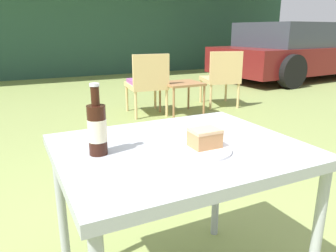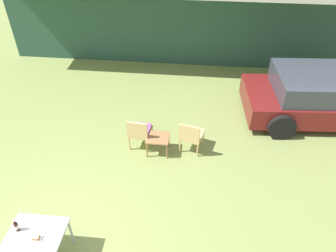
% 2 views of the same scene
% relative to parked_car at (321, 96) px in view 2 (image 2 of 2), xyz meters
% --- Properties ---
extents(cabin_building, '(11.61, 5.01, 3.15)m').
position_rel_parked_car_xyz_m(cabin_building, '(-3.81, 4.49, 0.96)').
color(cabin_building, '#284C3D').
rests_on(cabin_building, ground_plane).
extents(parked_car, '(4.11, 2.31, 1.29)m').
position_rel_parked_car_xyz_m(parked_car, '(0.00, 0.00, 0.00)').
color(parked_car, maroon).
rests_on(parked_car, ground_plane).
extents(wicker_chair_cushioned, '(0.54, 0.61, 0.84)m').
position_rel_parked_car_xyz_m(wicker_chair_cushioned, '(-4.49, -1.69, -0.17)').
color(wicker_chair_cushioned, tan).
rests_on(wicker_chair_cushioned, ground_plane).
extents(wicker_chair_plain, '(0.61, 0.66, 0.84)m').
position_rel_parked_car_xyz_m(wicker_chair_plain, '(-3.28, -1.71, -0.16)').
color(wicker_chair_plain, tan).
rests_on(wicker_chair_plain, ground_plane).
extents(garden_side_table, '(0.52, 0.47, 0.44)m').
position_rel_parked_car_xyz_m(garden_side_table, '(-4.04, -1.84, -0.24)').
color(garden_side_table, '#996B42').
rests_on(garden_side_table, ground_plane).
extents(patio_table, '(0.91, 0.74, 0.72)m').
position_rel_parked_car_xyz_m(patio_table, '(-5.64, -4.74, 0.02)').
color(patio_table, '#9EA3A8').
rests_on(patio_table, ground_plane).
extents(cake_on_plate, '(0.25, 0.25, 0.08)m').
position_rel_parked_car_xyz_m(cake_on_plate, '(-5.59, -4.82, 0.11)').
color(cake_on_plate, white).
rests_on(cake_on_plate, patio_table).
extents(cola_bottle_near, '(0.07, 0.07, 0.25)m').
position_rel_parked_car_xyz_m(cola_bottle_near, '(-5.94, -4.69, 0.18)').
color(cola_bottle_near, black).
rests_on(cola_bottle_near, patio_table).
extents(fork, '(0.19, 0.01, 0.01)m').
position_rel_parked_car_xyz_m(fork, '(-5.65, -4.80, 0.09)').
color(fork, silver).
rests_on(fork, patio_table).
extents(loose_bottle_cap, '(0.03, 0.03, 0.01)m').
position_rel_parked_car_xyz_m(loose_bottle_cap, '(-5.56, -4.77, 0.09)').
color(loose_bottle_cap, silver).
rests_on(loose_bottle_cap, patio_table).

